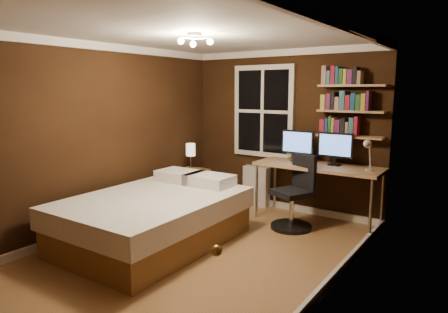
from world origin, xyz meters
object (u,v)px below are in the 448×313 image
Objects in this scene: office_chair at (295,200)px; bed at (155,218)px; bedside_lamp at (191,157)px; desk at (318,169)px; radiator at (256,186)px; monitor_left at (297,146)px; monitor_right at (335,149)px; nightstand at (191,188)px; desk_lamp at (368,155)px.

bed is at bearing -104.08° from office_chair.
bedside_lamp is 2.06m from desk.
monitor_left is at bearing -10.83° from radiator.
monitor_right reaches higher than office_chair.
nightstand is 0.34× the size of desk.
monitor_left and monitor_right have the same top height.
desk_lamp reaches higher than bed.
bedside_lamp reaches higher than desk.
bedside_lamp reaches higher than bed.
desk is (2.03, 0.37, 0.48)m from nightstand.
bedside_lamp is at bearing -164.40° from monitor_left.
desk_lamp is (2.06, 1.82, 0.74)m from bed.
office_chair reaches higher than nightstand.
office_chair is (1.20, 1.50, 0.07)m from bed.
monitor_right is at bearing 50.88° from bed.
desk is (1.36, 1.90, 0.46)m from bed.
desk_lamp is at bearing 45.31° from office_chair.
radiator is 0.37× the size of desk.
monitor_left reaches higher than radiator.
monitor_right is at bearing -6.28° from radiator.
office_chair is (-0.16, -0.40, -0.39)m from desk.
office_chair is (0.98, -0.64, 0.07)m from radiator.
bedside_lamp is (-0.67, 1.53, 0.49)m from bed.
nightstand is 1.20× the size of monitor_left.
nightstand is at bearing -156.31° from office_chair.
desk_lamp reaches higher than office_chair.
radiator is at bearing 83.19° from bed.
bedside_lamp is 0.42× the size of office_chair.
bedside_lamp is at bearing 0.00° from nightstand.
monitor_right is 0.49× the size of office_chair.
radiator is 1.17m from office_chair.
nightstand is at bearing -164.40° from monitor_left.
desk_lamp reaches higher than bedside_lamp.
radiator reaches higher than nightstand.
nightstand is at bearing -173.78° from desk_lamp.
monitor_right is 0.92m from office_chair.
desk is at bearing 92.83° from office_chair.
monitor_left is at bearing 62.52° from bed.
monitor_right reaches higher than nightstand.
office_chair is at bearing -126.46° from monitor_right.
office_chair is at bearing -0.90° from bedside_lamp.
monitor_left is (-0.37, 0.09, 0.29)m from desk.
monitor_right is at bearing 161.60° from desk_lamp.
bed is 5.17× the size of bedside_lamp.
bedside_lamp is at bearing -173.78° from desk_lamp.
desk_lamp is at bearing 40.51° from bed.
office_chair is (1.86, -0.03, 0.09)m from nightstand.
bedside_lamp is at bearing -168.26° from monitor_right.
radiator is at bearing 171.41° from office_chair.
bed is at bearing -128.13° from monitor_right.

